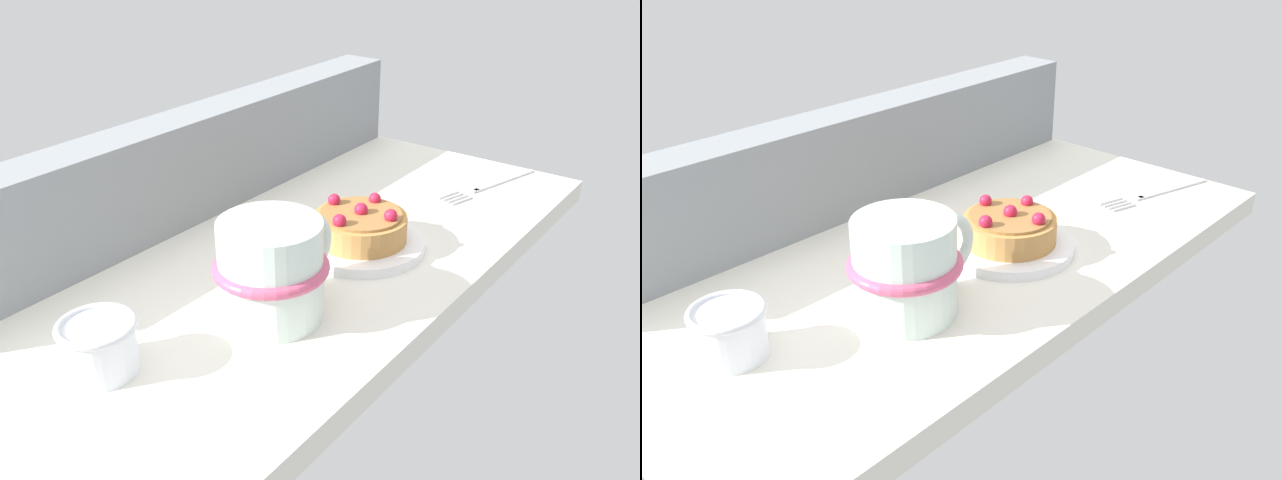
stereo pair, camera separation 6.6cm
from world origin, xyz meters
TOP-DOWN VIEW (x-y plane):
  - ground_plane at (0.00, 0.00)cm, footprint 71.57×36.06cm
  - window_rail_back at (0.00, 15.17)cm, footprint 70.14×5.72cm
  - dessert_plate at (3.59, -5.29)cm, footprint 13.44×13.44cm
  - raspberry_tart at (3.59, -5.29)cm, footprint 9.60×9.60cm
  - coffee_mug at (-11.54, -6.26)cm, footprint 13.55×10.12cm
  - dessert_fork at (26.96, -9.26)cm, footprint 16.33×6.02cm
  - sugar_bowl at (-25.61, -0.60)cm, footprint 6.23×6.23cm

SIDE VIEW (x-z plane):
  - ground_plane at x=0.00cm, z-range -2.62..0.00cm
  - dessert_fork at x=26.96cm, z-range 0.00..0.60cm
  - dessert_plate at x=3.59cm, z-range -0.04..1.03cm
  - sugar_bowl at x=-25.61cm, z-range 0.15..4.60cm
  - raspberry_tart at x=3.59cm, z-range 0.58..4.62cm
  - coffee_mug at x=-11.54cm, z-range 0.05..9.14cm
  - window_rail_back at x=0.00cm, z-range 0.00..11.55cm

